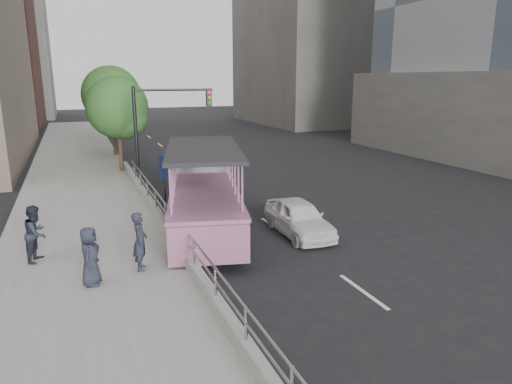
{
  "coord_description": "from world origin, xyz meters",
  "views": [
    {
      "loc": [
        -5.88,
        -11.38,
        5.58
      ],
      "look_at": [
        -0.1,
        3.02,
        1.7
      ],
      "focal_mm": 32.0,
      "sensor_mm": 36.0,
      "label": 1
    }
  ],
  "objects": [
    {
      "name": "ground",
      "position": [
        0.0,
        0.0,
        0.0
      ],
      "size": [
        160.0,
        160.0,
        0.0
      ],
      "primitive_type": "plane",
      "color": "black"
    },
    {
      "name": "sidewalk",
      "position": [
        -5.75,
        10.0,
        0.15
      ],
      "size": [
        5.5,
        80.0,
        0.3
      ],
      "primitive_type": "cube",
      "color": "#A2A29C",
      "rests_on": "ground"
    },
    {
      "name": "kerb_wall",
      "position": [
        -3.12,
        2.0,
        0.48
      ],
      "size": [
        0.24,
        30.0,
        0.36
      ],
      "primitive_type": "cube",
      "color": "#A8A7A2",
      "rests_on": "sidewalk"
    },
    {
      "name": "guardrail",
      "position": [
        -3.12,
        2.0,
        1.14
      ],
      "size": [
        0.07,
        22.0,
        0.71
      ],
      "color": "#A4A4A9",
      "rests_on": "kerb_wall"
    },
    {
      "name": "duck_boat",
      "position": [
        -1.38,
        5.3,
        1.2
      ],
      "size": [
        4.56,
        10.03,
        3.24
      ],
      "color": "black",
      "rests_on": "ground"
    },
    {
      "name": "car",
      "position": [
        1.5,
        2.81,
        0.65
      ],
      "size": [
        1.65,
        3.84,
        1.29
      ],
      "primitive_type": "imported",
      "rotation": [
        0.0,
        0.0,
        -0.03
      ],
      "color": "white",
      "rests_on": "ground"
    },
    {
      "name": "pedestrian_near",
      "position": [
        -4.41,
        1.01,
        1.14
      ],
      "size": [
        0.53,
        0.69,
        1.69
      ],
      "primitive_type": "imported",
      "rotation": [
        0.0,
        0.0,
        1.34
      ],
      "color": "#242735",
      "rests_on": "sidewalk"
    },
    {
      "name": "pedestrian_mid",
      "position": [
        -7.16,
        2.84,
        1.15
      ],
      "size": [
        0.89,
        1.0,
        1.7
      ],
      "primitive_type": "imported",
      "rotation": [
        0.0,
        0.0,
        1.22
      ],
      "color": "#242735",
      "rests_on": "sidewalk"
    },
    {
      "name": "pedestrian_far",
      "position": [
        -5.76,
        0.5,
        1.09
      ],
      "size": [
        0.69,
        0.88,
        1.58
      ],
      "primitive_type": "imported",
      "rotation": [
        0.0,
        0.0,
        1.3
      ],
      "color": "#242735",
      "rests_on": "sidewalk"
    },
    {
      "name": "parking_sign",
      "position": [
        -2.85,
        5.45,
        1.75
      ],
      "size": [
        0.21,
        0.6,
        2.79
      ],
      "color": "black",
      "rests_on": "ground"
    },
    {
      "name": "traffic_signal",
      "position": [
        -1.7,
        12.5,
        3.5
      ],
      "size": [
        4.2,
        0.32,
        5.2
      ],
      "color": "black",
      "rests_on": "ground"
    },
    {
      "name": "street_tree_near",
      "position": [
        -3.3,
        15.93,
        3.82
      ],
      "size": [
        3.52,
        3.52,
        5.72
      ],
      "color": "#362418",
      "rests_on": "ground"
    },
    {
      "name": "street_tree_far",
      "position": [
        -3.1,
        21.93,
        4.31
      ],
      "size": [
        3.97,
        3.97,
        6.45
      ],
      "color": "#362418",
      "rests_on": "ground"
    }
  ]
}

